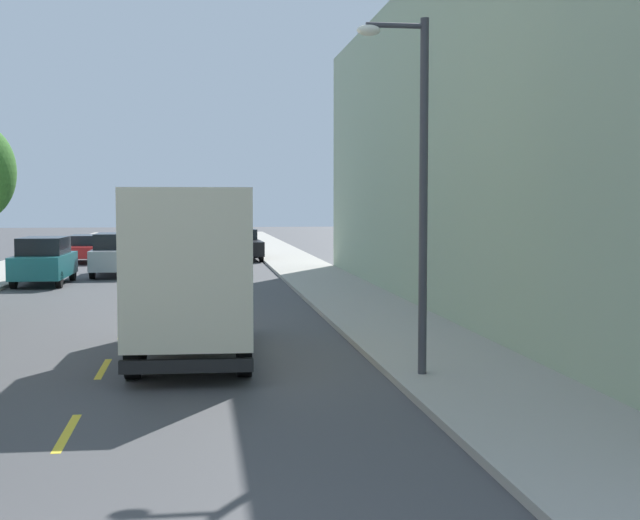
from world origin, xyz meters
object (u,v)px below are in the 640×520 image
Objects in this scene: street_lamp at (415,169)px; delivery_box_truck at (192,265)px; parked_sedan_white at (235,241)px; moving_silver_sedan at (116,254)px; parked_pickup_black at (243,245)px; parked_suv_teal at (44,260)px; parked_wagon_red at (86,248)px.

street_lamp reaches higher than delivery_box_truck.
street_lamp is 1.46× the size of parked_sedan_white.
moving_silver_sedan is at bearing -108.72° from parked_sedan_white.
moving_silver_sedan is (-6.27, -10.19, 0.16)m from parked_pickup_black.
parked_suv_teal is at bearing 108.73° from delivery_box_truck.
street_lamp is at bearing -72.79° from moving_silver_sedan.
delivery_box_truck is at bearing -93.65° from parked_sedan_white.
moving_silver_sedan is (2.46, -9.25, 0.18)m from parked_wagon_red.
street_lamp is at bearing -87.60° from parked_pickup_black.
parked_sedan_white is 19.17m from moving_silver_sedan.
parked_suv_teal is (-6.08, 17.94, -1.03)m from delivery_box_truck.
parked_suv_teal is (-10.24, 20.99, -3.00)m from street_lamp.
parked_wagon_red is at bearing 100.97° from delivery_box_truck.
parked_wagon_red is 0.99× the size of moving_silver_sedan.
street_lamp reaches higher than parked_suv_teal.
parked_pickup_black is 11.96m from moving_silver_sedan.
parked_wagon_red is at bearing 89.85° from parked_suv_teal.
delivery_box_truck is 1.35× the size of parked_pickup_black.
moving_silver_sedan reaches higher than parked_pickup_black.
parked_suv_teal is at bearing -121.67° from parked_pickup_black.
street_lamp is at bearing -36.30° from delivery_box_truck.
moving_silver_sedan is (-6.15, -18.16, 0.24)m from parked_sedan_white.
delivery_box_truck is at bearing -94.76° from parked_pickup_black.
parked_suv_teal is (-8.65, -22.17, 0.24)m from parked_sedan_white.
moving_silver_sedan is at bearing 99.29° from delivery_box_truck.
delivery_box_truck reaches higher than parked_pickup_black.
parked_wagon_red is 0.98× the size of parked_suv_teal.
parked_pickup_black reaches higher than parked_sedan_white.
parked_suv_teal is (-8.76, -14.20, 0.16)m from parked_pickup_black.
parked_sedan_white is 23.80m from parked_suv_teal.
parked_suv_teal is 4.72m from moving_silver_sedan.
delivery_box_truck is 1.51× the size of moving_silver_sedan.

